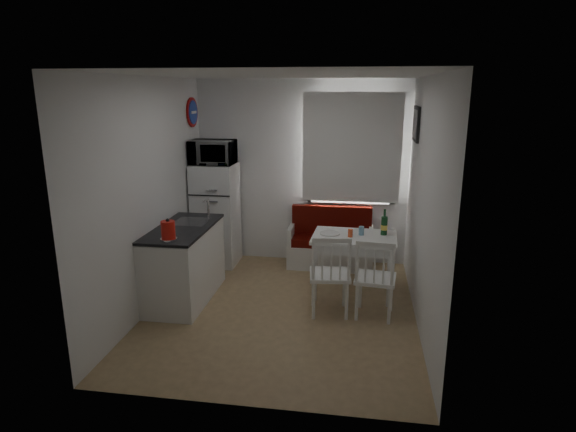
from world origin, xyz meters
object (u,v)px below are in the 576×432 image
dining_table (354,242)px  fridge (216,214)px  microwave (213,152)px  wine_bottle (384,222)px  kitchen_counter (185,263)px  kettle (168,230)px  chair_left (330,267)px  chair_right (376,271)px  bench (330,247)px

dining_table → fridge: size_ratio=0.71×
dining_table → fridge: bearing=160.4°
dining_table → microwave: (-1.97, 0.75, 0.96)m
microwave → wine_bottle: (2.32, -0.65, -0.71)m
kitchen_counter → kettle: 0.78m
microwave → chair_left: bearing=-39.5°
kitchen_counter → wine_bottle: (2.34, 0.54, 0.45)m
chair_right → chair_left: bearing=-173.4°
microwave → chair_right: bearing=-32.5°
wine_bottle → microwave: bearing=164.3°
kitchen_counter → microwave: size_ratio=2.21×
kettle → bench: bearing=49.7°
chair_left → wine_bottle: (0.60, 0.77, 0.32)m
microwave → wine_bottle: size_ratio=1.87×
kitchen_counter → chair_right: kitchen_counter is taller
kitchen_counter → chair_right: 2.25m
microwave → wine_bottle: bearing=-15.7°
microwave → wine_bottle: microwave is taller
dining_table → bench: bearing=113.1°
kitchen_counter → dining_table: 2.05m
chair_left → microwave: bearing=133.7°
chair_right → dining_table: bearing=117.0°
chair_right → kettle: size_ratio=2.09×
kitchen_counter → chair_right: (2.24, -0.22, 0.11)m
chair_left → microwave: size_ratio=0.85×
bench → fridge: size_ratio=0.82×
kitchen_counter → wine_bottle: kitchen_counter is taller
dining_table → fridge: 2.13m
chair_right → microwave: (-2.22, 1.42, 1.05)m
kettle → wine_bottle: kettle is taller
bench → chair_right: size_ratio=2.40×
kitchen_counter → kettle: bearing=-84.7°
bench → chair_right: bearing=-69.4°
kitchen_counter → fridge: 1.27m
kitchen_counter → fridge: fridge is taller
chair_left → kettle: (-1.69, -0.31, 0.43)m
dining_table → wine_bottle: wine_bottle is taller
dining_table → kitchen_counter: bearing=-164.9°
dining_table → chair_left: size_ratio=2.03×
bench → kettle: size_ratio=5.01×
fridge → microwave: bearing=-90.0°
kettle → wine_bottle: 2.53m
chair_left → kettle: size_ratio=2.14×
kettle → fridge: bearing=91.0°
chair_right → microwave: size_ratio=0.83×
kitchen_counter → wine_bottle: bearing=13.0°
dining_table → chair_left: bearing=-108.0°
bench → dining_table: bench is taller
bench → chair_left: chair_left is taller
dining_table → kettle: (-1.94, -0.98, 0.35)m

